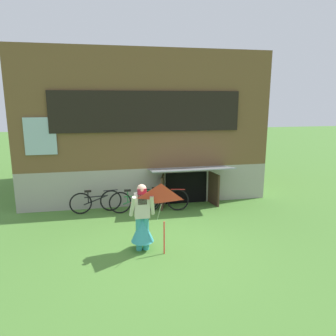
% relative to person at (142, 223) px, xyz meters
% --- Properties ---
extents(ground_plane, '(60.00, 60.00, 0.00)m').
position_rel_person_xyz_m(ground_plane, '(0.58, 0.12, -0.66)').
color(ground_plane, '#4C7F33').
extents(log_house, '(8.14, 6.16, 4.95)m').
position_rel_person_xyz_m(log_house, '(0.58, 5.63, 1.82)').
color(log_house, '#9E998E').
rests_on(log_house, ground_plane).
extents(person, '(0.61, 0.52, 1.56)m').
position_rel_person_xyz_m(person, '(0.00, 0.00, 0.00)').
color(person, teal).
rests_on(person, ground_plane).
extents(kite, '(0.89, 0.85, 1.62)m').
position_rel_person_xyz_m(kite, '(0.35, -0.52, 0.64)').
color(kite, red).
rests_on(kite, ground_plane).
extents(bicycle_red, '(1.60, 0.41, 0.74)m').
position_rel_person_xyz_m(bicycle_red, '(0.93, 2.53, -0.30)').
color(bicycle_red, black).
rests_on(bicycle_red, ground_plane).
extents(bicycle_green, '(1.61, 0.09, 0.73)m').
position_rel_person_xyz_m(bicycle_green, '(0.08, 2.52, -0.30)').
color(bicycle_green, black).
rests_on(bicycle_green, ground_plane).
extents(bicycle_black, '(1.57, 0.23, 0.72)m').
position_rel_person_xyz_m(bicycle_black, '(-1.10, 2.75, -0.31)').
color(bicycle_black, black).
rests_on(bicycle_black, ground_plane).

